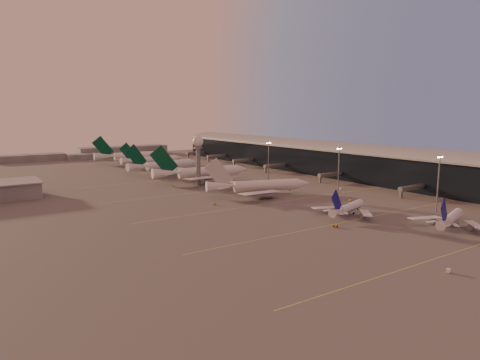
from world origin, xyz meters
TOP-DOWN VIEW (x-y plane):
  - ground at (0.00, 0.00)m, footprint 700.00×700.00m
  - taxiway_markings at (30.00, 56.00)m, footprint 180.00×185.25m
  - terminal at (107.88, 110.09)m, footprint 57.00×362.00m
  - radar_tower at (5.00, 120.00)m, footprint 6.40×6.40m
  - mast_a at (58.00, 0.00)m, footprint 3.60×0.56m
  - mast_b at (55.00, 55.00)m, footprint 3.60×0.56m
  - mast_c at (50.00, 110.00)m, footprint 3.60×0.56m
  - mast_d at (48.00, 200.00)m, footprint 3.60×0.56m
  - distant_horizon at (2.62, 325.14)m, footprint 165.00×37.50m
  - narrowbody_near at (39.61, -17.35)m, footprint 33.25×26.10m
  - narrowbody_mid at (21.44, 17.17)m, footprint 32.32×25.35m
  - widebody_white at (17.67, 75.47)m, footprint 55.95×44.13m
  - greentail_a at (14.89, 133.17)m, footprint 65.16×52.31m
  - greentail_b at (11.52, 184.39)m, footprint 59.85×47.96m
  - greentail_c at (19.95, 226.11)m, footprint 55.42×44.66m
  - greentail_d at (14.33, 258.20)m, footprint 66.19×53.32m
  - gsv_truck_a at (-6.30, -43.45)m, footprint 6.33×3.94m
  - gsv_catering_a at (51.71, -18.85)m, footprint 5.28×3.02m
  - gsv_tug_mid at (2.59, 6.55)m, footprint 3.90×3.97m
  - gsv_truck_b at (44.40, 36.48)m, footprint 5.12×2.13m
  - gsv_truck_c at (-14.94, 67.27)m, footprint 5.74×4.90m
  - gsv_catering_b at (65.69, 62.71)m, footprint 4.56×2.75m
  - gsv_tug_far at (17.23, 109.38)m, footprint 2.82×3.72m
  - gsv_truck_d at (-9.71, 124.52)m, footprint 3.56×5.47m
  - gsv_tug_hangar at (40.27, 163.34)m, footprint 4.14×2.91m

SIDE VIEW (x-z plane):
  - ground at x=0.00m, z-range 0.00..0.00m
  - taxiway_markings at x=30.00m, z-range 0.00..0.02m
  - gsv_tug_far at x=17.23m, z-range 0.01..0.96m
  - gsv_tug_mid at x=2.59m, z-range 0.01..1.01m
  - gsv_tug_hangar at x=40.27m, z-range 0.02..1.10m
  - gsv_truck_b at x=44.40m, z-range 0.02..2.04m
  - gsv_truck_d at x=-9.71m, z-range 0.02..2.10m
  - gsv_truck_c at x=-14.94m, z-range 0.02..2.29m
  - gsv_truck_a at x=-6.30m, z-range 0.02..2.43m
  - gsv_catering_b at x=65.69m, z-range 0.00..3.49m
  - gsv_catering_a at x=51.71m, z-range 0.00..4.09m
  - narrowbody_mid at x=21.44m, z-range -3.90..9.22m
  - narrowbody_near at x=39.61m, z-range -4.00..9.44m
  - widebody_white at x=17.67m, z-range -6.65..13.72m
  - greentail_c at x=19.95m, z-range -6.51..13.61m
  - greentail_b at x=11.52m, z-range -7.07..14.80m
  - distant_horizon at x=2.62m, z-range -0.61..8.39m
  - greentail_a at x=14.89m, z-range -7.67..16.06m
  - greentail_d at x=14.33m, z-range -7.77..16.26m
  - terminal at x=107.88m, z-range -1.00..22.04m
  - mast_a at x=58.00m, z-range 1.24..26.24m
  - mast_b at x=55.00m, z-range 1.24..26.24m
  - mast_c at x=50.00m, z-range 1.24..26.24m
  - mast_d at x=48.00m, z-range 1.24..26.24m
  - radar_tower at x=5.00m, z-range 5.40..36.50m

